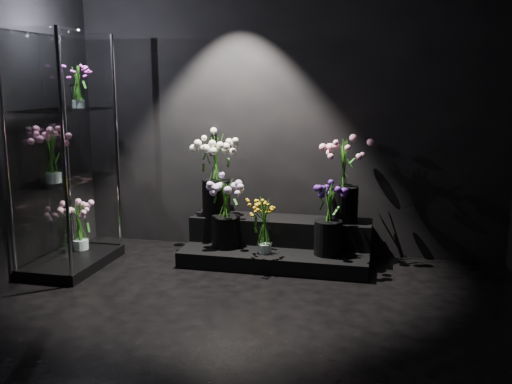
% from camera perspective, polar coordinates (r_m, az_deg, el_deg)
% --- Properties ---
extents(floor, '(4.00, 4.00, 0.00)m').
position_cam_1_polar(floor, '(3.72, -2.88, -14.49)').
color(floor, black).
rests_on(floor, ground).
extents(wall_back, '(4.00, 0.00, 4.00)m').
position_cam_1_polar(wall_back, '(5.31, 3.00, 8.90)').
color(wall_back, black).
rests_on(wall_back, floor).
extents(wall_front, '(4.00, 0.00, 4.00)m').
position_cam_1_polar(wall_front, '(1.55, -24.23, 2.40)').
color(wall_front, black).
rests_on(wall_front, floor).
extents(display_riser, '(1.65, 0.73, 0.37)m').
position_cam_1_polar(display_riser, '(5.19, 2.25, -5.15)').
color(display_riser, black).
rests_on(display_riser, floor).
extents(display_case, '(0.54, 0.91, 2.00)m').
position_cam_1_polar(display_case, '(5.07, -18.50, 3.69)').
color(display_case, black).
rests_on(display_case, floor).
extents(bouquet_orange_bells, '(0.32, 0.32, 0.48)m').
position_cam_1_polar(bouquet_orange_bells, '(4.88, 0.88, -3.28)').
color(bouquet_orange_bells, white).
rests_on(bouquet_orange_bells, display_riser).
extents(bouquet_lilac, '(0.46, 0.46, 0.63)m').
position_cam_1_polar(bouquet_lilac, '(5.06, -3.04, -1.63)').
color(bouquet_lilac, black).
rests_on(bouquet_lilac, display_riser).
extents(bouquet_purple, '(0.36, 0.36, 0.61)m').
position_cam_1_polar(bouquet_purple, '(4.86, 7.27, -2.42)').
color(bouquet_purple, black).
rests_on(bouquet_purple, display_riser).
extents(bouquet_cream_roses, '(0.48, 0.48, 0.75)m').
position_cam_1_polar(bouquet_cream_roses, '(5.25, -4.03, 2.36)').
color(bouquet_cream_roses, black).
rests_on(bouquet_cream_roses, display_riser).
extents(bouquet_pink_roses, '(0.37, 0.37, 0.74)m').
position_cam_1_polar(bouquet_pink_roses, '(5.08, 8.75, 1.60)').
color(bouquet_pink_roses, black).
rests_on(bouquet_pink_roses, display_riser).
extents(bouquet_case_pink, '(0.31, 0.31, 0.45)m').
position_cam_1_polar(bouquet_case_pink, '(4.92, -19.72, 3.58)').
color(bouquet_case_pink, white).
rests_on(bouquet_case_pink, display_case).
extents(bouquet_case_magenta, '(0.27, 0.27, 0.36)m').
position_cam_1_polar(bouquet_case_magenta, '(5.13, -17.45, 10.07)').
color(bouquet_case_magenta, white).
rests_on(bouquet_case_magenta, display_case).
extents(bouquet_case_base_pink, '(0.40, 0.40, 0.44)m').
position_cam_1_polar(bouquet_case_base_pink, '(5.39, -17.25, -3.13)').
color(bouquet_case_base_pink, white).
rests_on(bouquet_case_base_pink, display_case).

